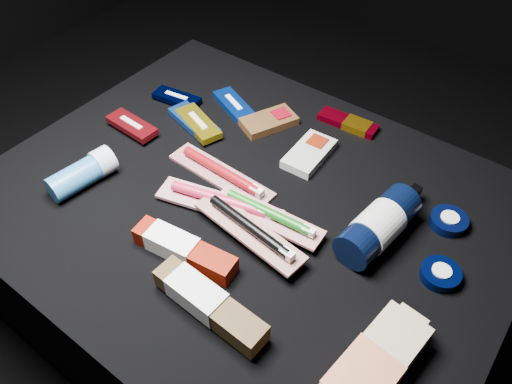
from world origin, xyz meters
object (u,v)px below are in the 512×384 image
Objects in this scene: bodywash_bottle at (369,372)px; deodorant_stick at (83,173)px; lotion_bottle at (379,225)px; toothpaste_carton_red at (180,248)px.

bodywash_bottle is 1.62× the size of deodorant_stick.
lotion_bottle is 0.35m from toothpaste_carton_red.
toothpaste_carton_red is at bearing -130.58° from lotion_bottle.
bodywash_bottle is at bearing -58.64° from lotion_bottle.
deodorant_stick reaches higher than bodywash_bottle.
toothpaste_carton_red is (-0.36, 0.00, -0.00)m from bodywash_bottle.
deodorant_stick is at bearing 169.25° from toothpaste_carton_red.
deodorant_stick is 0.27m from toothpaste_carton_red.
lotion_bottle is 0.57m from deodorant_stick.
lotion_bottle reaches higher than deodorant_stick.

